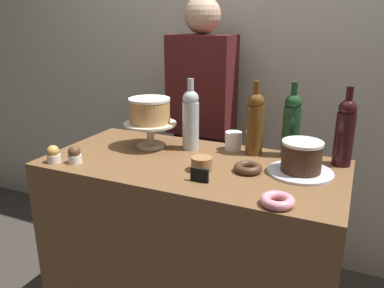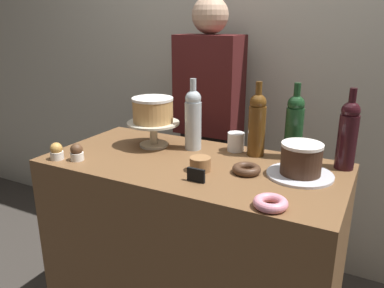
{
  "view_description": "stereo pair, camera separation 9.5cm",
  "coord_description": "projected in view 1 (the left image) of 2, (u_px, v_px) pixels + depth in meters",
  "views": [
    {
      "loc": [
        0.62,
        -1.37,
        1.47
      ],
      "look_at": [
        0.0,
        0.0,
        0.98
      ],
      "focal_mm": 35.59,
      "sensor_mm": 36.0,
      "label": 1
    },
    {
      "loc": [
        0.7,
        -1.33,
        1.47
      ],
      "look_at": [
        0.0,
        0.0,
        0.98
      ],
      "focal_mm": 35.59,
      "sensor_mm": 36.0,
      "label": 2
    }
  ],
  "objects": [
    {
      "name": "wine_bottle_clear",
      "position": [
        191.0,
        119.0,
        1.72
      ],
      "size": [
        0.08,
        0.08,
        0.33
      ],
      "color": "#B2BCC1",
      "rests_on": "display_counter"
    },
    {
      "name": "silver_serving_platter",
      "position": [
        300.0,
        172.0,
        1.48
      ],
      "size": [
        0.25,
        0.25,
        0.01
      ],
      "color": "silver",
      "rests_on": "display_counter"
    },
    {
      "name": "wine_bottle_green",
      "position": [
        292.0,
        124.0,
        1.63
      ],
      "size": [
        0.08,
        0.08,
        0.33
      ],
      "color": "#193D1E",
      "rests_on": "display_counter"
    },
    {
      "name": "wine_bottle_amber",
      "position": [
        255.0,
        123.0,
        1.66
      ],
      "size": [
        0.08,
        0.08,
        0.33
      ],
      "color": "#5B3814",
      "rests_on": "display_counter"
    },
    {
      "name": "wine_bottle_dark_red",
      "position": [
        345.0,
        131.0,
        1.53
      ],
      "size": [
        0.08,
        0.08,
        0.33
      ],
      "color": "black",
      "rests_on": "display_counter"
    },
    {
      "name": "donut_pink",
      "position": [
        277.0,
        201.0,
        1.22
      ],
      "size": [
        0.11,
        0.11,
        0.03
      ],
      "color": "pink",
      "rests_on": "display_counter"
    },
    {
      "name": "white_layer_cake",
      "position": [
        150.0,
        110.0,
        1.74
      ],
      "size": [
        0.19,
        0.19,
        0.11
      ],
      "color": "tan",
      "rests_on": "cake_stand_pedestal"
    },
    {
      "name": "back_wall",
      "position": [
        253.0,
        51.0,
        2.24
      ],
      "size": [
        6.0,
        0.05,
        2.6
      ],
      "color": "#BCB7A8",
      "rests_on": "ground_plane"
    },
    {
      "name": "cookie_stack",
      "position": [
        202.0,
        164.0,
        1.5
      ],
      "size": [
        0.08,
        0.08,
        0.05
      ],
      "color": "olive",
      "rests_on": "display_counter"
    },
    {
      "name": "chocolate_round_cake",
      "position": [
        302.0,
        156.0,
        1.46
      ],
      "size": [
        0.16,
        0.16,
        0.12
      ],
      "color": "#3D2619",
      "rests_on": "silver_serving_platter"
    },
    {
      "name": "display_counter",
      "position": [
        192.0,
        254.0,
        1.74
      ],
      "size": [
        1.25,
        0.61,
        0.9
      ],
      "color": "brown",
      "rests_on": "ground_plane"
    },
    {
      "name": "coffee_cup_ceramic",
      "position": [
        233.0,
        141.0,
        1.74
      ],
      "size": [
        0.08,
        0.08,
        0.08
      ],
      "color": "white",
      "rests_on": "display_counter"
    },
    {
      "name": "cupcake_chocolate",
      "position": [
        74.0,
        155.0,
        1.58
      ],
      "size": [
        0.06,
        0.06,
        0.07
      ],
      "color": "white",
      "rests_on": "display_counter"
    },
    {
      "name": "price_sign_chalkboard",
      "position": [
        200.0,
        175.0,
        1.4
      ],
      "size": [
        0.07,
        0.01,
        0.05
      ],
      "color": "black",
      "rests_on": "display_counter"
    },
    {
      "name": "donut_chocolate",
      "position": [
        248.0,
        168.0,
        1.49
      ],
      "size": [
        0.11,
        0.11,
        0.03
      ],
      "color": "#472D1E",
      "rests_on": "display_counter"
    },
    {
      "name": "cupcake_caramel",
      "position": [
        53.0,
        154.0,
        1.59
      ],
      "size": [
        0.06,
        0.06,
        0.07
      ],
      "color": "white",
      "rests_on": "display_counter"
    },
    {
      "name": "cake_stand_pedestal",
      "position": [
        150.0,
        130.0,
        1.77
      ],
      "size": [
        0.25,
        0.25,
        0.12
      ],
      "color": "beige",
      "rests_on": "display_counter"
    },
    {
      "name": "barista_figure",
      "position": [
        202.0,
        133.0,
        2.24
      ],
      "size": [
        0.36,
        0.22,
        1.6
      ],
      "color": "black",
      "rests_on": "ground_plane"
    }
  ]
}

